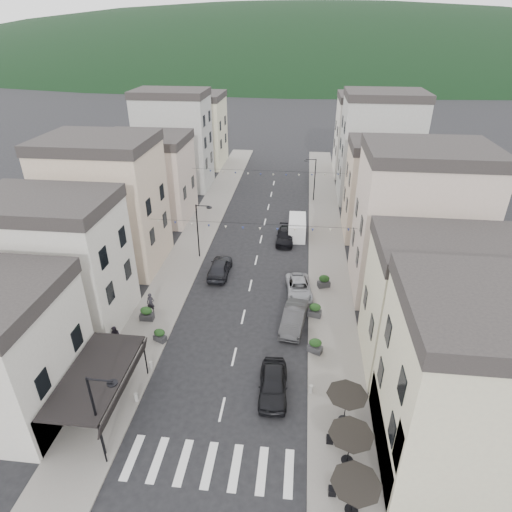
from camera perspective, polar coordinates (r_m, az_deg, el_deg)
The scene contains 28 objects.
ground at distance 25.95m, azimuth -7.29°, elevation -29.50°, with size 700.00×700.00×0.00m, color black.
sidewalk_left at distance 51.57m, azimuth -7.55°, elevation 3.18°, with size 4.00×76.00×0.12m, color slate.
sidewalk_right at distance 50.29m, azimuth 9.32°, elevation 2.35°, with size 4.00×76.00×0.12m, color slate.
hill_backdrop at distance 313.98m, azimuth 6.11°, elevation 24.38°, with size 640.00×360.00×70.00m, color black.
bistro_building at distance 26.16m, azimuth 28.49°, elevation -16.09°, with size 10.00×8.00×10.00m, color beige.
boutique_awning at distance 28.62m, azimuth -20.11°, elevation -14.74°, with size 3.77×7.50×3.28m.
buildings_row_left at distance 56.56m, azimuth -13.66°, elevation 11.51°, with size 10.20×54.16×14.00m.
buildings_row_right at distance 53.14m, azimuth 17.36°, elevation 10.16°, with size 10.20×54.16×14.50m.
cafe_terrace at distance 25.48m, azimuth 12.51°, elevation -22.58°, with size 2.50×8.10×2.53m.
streetlamp_left_near at distance 25.81m, azimuth -20.17°, elevation -18.68°, with size 1.70×0.56×6.00m.
streetlamp_left_far at distance 44.39m, azimuth -7.48°, elevation 4.03°, with size 1.70×0.56×6.00m.
streetlamp_right_far at distance 60.03m, azimuth 7.60°, elevation 10.60°, with size 1.70×0.56×6.00m.
bollards at distance 28.81m, azimuth -4.77°, elevation -19.88°, with size 11.66×10.26×0.60m.
bunting_near at distance 39.00m, azimuth -0.62°, elevation 3.87°, with size 19.00×0.28×0.62m.
bunting_far at distance 53.88m, azimuth 1.47°, elevation 10.94°, with size 19.00×0.28×0.62m.
parked_car_a at distance 29.78m, azimuth 2.30°, elevation -16.68°, with size 1.88×4.68×1.59m, color black.
parked_car_b at distance 35.38m, azimuth 5.06°, elevation -8.25°, with size 1.71×4.89×1.61m, color #303032.
parked_car_c at distance 39.42m, azimuth 5.74°, elevation -4.25°, with size 2.23×4.84×1.34m, color #919399.
parked_car_d at distance 48.79m, azimuth 3.91°, elevation 2.65°, with size 1.93×4.74×1.37m, color black.
parked_car_e at distance 42.32m, azimuth -4.86°, elevation -1.49°, with size 1.96×4.87×1.66m, color black.
delivery_van at distance 50.18m, azimuth 5.51°, elevation 3.93°, with size 2.02×4.92×2.34m.
pedestrian_a at distance 37.66m, azimuth -13.86°, elevation -6.11°, with size 0.67×0.44×1.83m, color black.
pedestrian_b at distance 34.95m, azimuth -18.22°, elevation -10.07°, with size 0.80×0.62×1.64m, color black.
planter_la at distance 34.58m, azimuth -12.72°, elevation -10.26°, with size 1.13×0.91×1.11m.
planter_lb at distance 37.02m, azimuth -14.39°, elevation -7.43°, with size 1.14×0.64×1.26m.
planter_ra at distance 33.04m, azimuth 7.89°, elevation -11.75°, with size 1.24×0.99×1.22m.
planter_rb at distance 36.61m, azimuth 7.85°, elevation -7.15°, with size 1.23×0.84×1.26m.
planter_rc at distance 40.62m, azimuth 9.06°, elevation -3.33°, with size 1.26×0.95×1.25m.
Camera 1 is at (4.36, -13.18, 21.92)m, focal length 30.00 mm.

